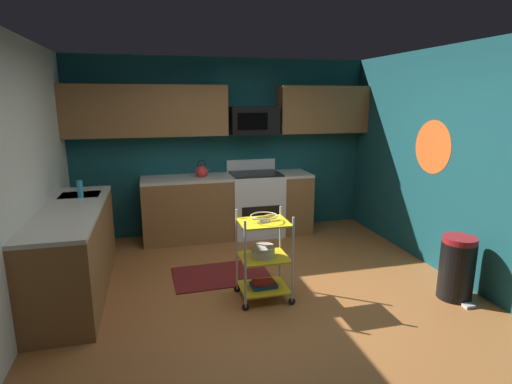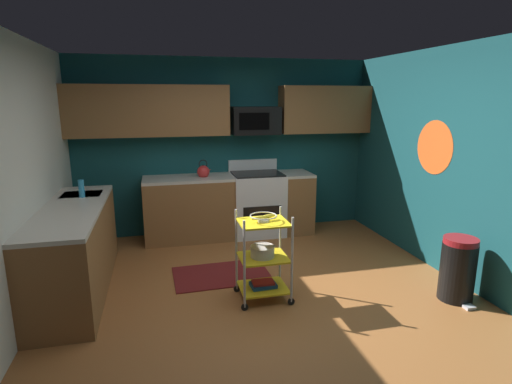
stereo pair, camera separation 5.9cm
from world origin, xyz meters
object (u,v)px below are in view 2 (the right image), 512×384
(fruit_bowl, at_px, (263,217))
(dish_soap_bottle, at_px, (81,188))
(mixing_bowl_large, at_px, (262,251))
(trash_can, at_px, (458,269))
(book_stack, at_px, (263,284))
(rolling_cart, at_px, (263,257))
(kettle, at_px, (203,171))
(oven_range, at_px, (257,203))
(microwave, at_px, (255,121))

(fruit_bowl, height_order, dish_soap_bottle, dish_soap_bottle)
(dish_soap_bottle, bearing_deg, fruit_bowl, -31.05)
(mixing_bowl_large, xyz_separation_m, trash_can, (1.93, -0.48, -0.19))
(book_stack, relative_size, trash_can, 0.41)
(rolling_cart, relative_size, kettle, 3.47)
(kettle, bearing_deg, oven_range, 0.28)
(oven_range, distance_m, mixing_bowl_large, 2.08)
(rolling_cart, xyz_separation_m, book_stack, (-0.00, 0.00, -0.30))
(mixing_bowl_large, bearing_deg, rolling_cart, -0.00)
(dish_soap_bottle, bearing_deg, book_stack, -31.05)
(dish_soap_bottle, bearing_deg, oven_range, 21.96)
(fruit_bowl, xyz_separation_m, trash_can, (1.92, -0.48, -0.55))
(kettle, xyz_separation_m, trash_can, (2.28, -2.51, -0.67))
(fruit_bowl, bearing_deg, trash_can, -13.97)
(rolling_cart, height_order, dish_soap_bottle, dish_soap_bottle)
(mixing_bowl_large, relative_size, trash_can, 0.38)
(rolling_cart, bearing_deg, kettle, 100.17)
(rolling_cart, xyz_separation_m, fruit_bowl, (-0.00, 0.00, 0.42))
(kettle, height_order, dish_soap_bottle, kettle)
(book_stack, distance_m, dish_soap_bottle, 2.32)
(rolling_cart, height_order, kettle, kettle)
(book_stack, relative_size, dish_soap_bottle, 1.35)
(rolling_cart, xyz_separation_m, dish_soap_bottle, (-1.85, 1.11, 0.57))
(rolling_cart, bearing_deg, trash_can, -13.97)
(book_stack, height_order, dish_soap_bottle, dish_soap_bottle)
(fruit_bowl, distance_m, kettle, 2.06)
(oven_range, relative_size, book_stack, 4.07)
(fruit_bowl, height_order, book_stack, fruit_bowl)
(microwave, distance_m, trash_can, 3.31)
(oven_range, relative_size, microwave, 1.57)
(book_stack, bearing_deg, oven_range, 78.04)
(fruit_bowl, height_order, kettle, kettle)
(mixing_bowl_large, height_order, kettle, kettle)
(trash_can, bearing_deg, rolling_cart, 166.03)
(kettle, distance_m, dish_soap_bottle, 1.74)
(rolling_cart, height_order, mixing_bowl_large, rolling_cart)
(microwave, height_order, rolling_cart, microwave)
(rolling_cart, bearing_deg, microwave, 78.62)
(oven_range, bearing_deg, book_stack, -101.96)
(oven_range, bearing_deg, kettle, -179.72)
(kettle, bearing_deg, microwave, 7.78)
(oven_range, xyz_separation_m, microwave, (-0.00, 0.10, 1.22))
(trash_can, bearing_deg, book_stack, 166.03)
(book_stack, xyz_separation_m, dish_soap_bottle, (-1.85, 1.11, 0.86))
(oven_range, xyz_separation_m, fruit_bowl, (-0.43, -2.03, 0.40))
(rolling_cart, relative_size, fruit_bowl, 3.36)
(microwave, bearing_deg, book_stack, -101.38)
(mixing_bowl_large, bearing_deg, fruit_bowl, 0.00)
(mixing_bowl_large, xyz_separation_m, dish_soap_bottle, (-1.84, 1.11, 0.50))
(kettle, bearing_deg, trash_can, -47.68)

